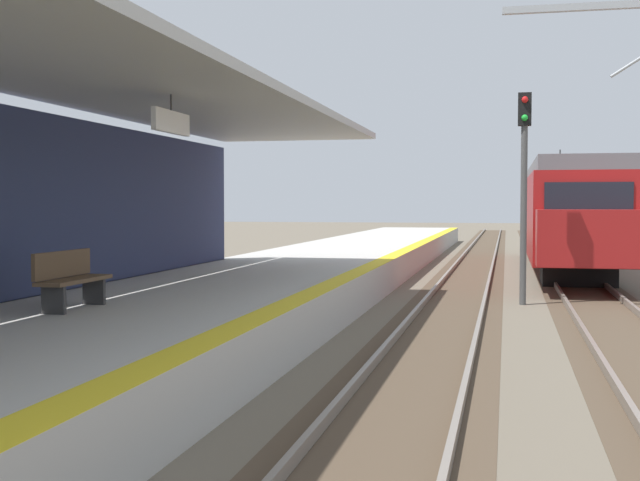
{
  "coord_description": "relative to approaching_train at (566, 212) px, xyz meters",
  "views": [
    {
      "loc": [
        3.14,
        0.23,
        2.49
      ],
      "look_at": [
        1.2,
        8.85,
        2.1
      ],
      "focal_mm": 46.6,
      "sensor_mm": 36.0,
      "label": 1
    }
  ],
  "objects": [
    {
      "name": "station_platform",
      "position": [
        -7.8,
        -16.44,
        -1.73
      ],
      "size": [
        5.0,
        80.0,
        0.91
      ],
      "color": "#B7B5AD",
      "rests_on": "ground"
    },
    {
      "name": "track_pair_nearest_platform",
      "position": [
        -3.4,
        -12.44,
        -2.13
      ],
      "size": [
        2.34,
        120.0,
        0.16
      ],
      "color": "#4C3D2D",
      "rests_on": "ground"
    },
    {
      "name": "track_pair_middle",
      "position": [
        -0.0,
        -12.44,
        -2.13
      ],
      "size": [
        2.34,
        120.0,
        0.16
      ],
      "color": "#4C3D2D",
      "rests_on": "ground"
    },
    {
      "name": "approaching_train",
      "position": [
        0.0,
        0.0,
        0.0
      ],
      "size": [
        2.93,
        19.6,
        4.76
      ],
      "color": "maroon",
      "rests_on": "ground"
    },
    {
      "name": "rail_signal_post",
      "position": [
        -1.76,
        -11.24,
        1.02
      ],
      "size": [
        0.32,
        0.34,
        5.2
      ],
      "color": "#4C4C4C",
      "rests_on": "ground"
    },
    {
      "name": "platform_bench",
      "position": [
        -8.59,
        -20.86,
        -0.8
      ],
      "size": [
        0.45,
        1.6,
        0.88
      ],
      "color": "brown",
      "rests_on": "station_platform"
    }
  ]
}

